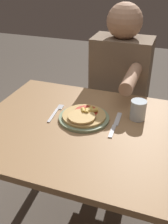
{
  "coord_description": "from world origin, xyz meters",
  "views": [
    {
      "loc": [
        0.35,
        -0.95,
        1.42
      ],
      "look_at": [
        -0.01,
        0.06,
        0.8
      ],
      "focal_mm": 42.0,
      "sensor_mm": 36.0,
      "label": 1
    }
  ],
  "objects_px": {
    "pizza": "(84,115)",
    "fork": "(56,112)",
    "person_diner": "(120,85)",
    "dining_table": "(82,149)",
    "knife": "(115,125)",
    "drinking_glass": "(138,110)",
    "plate": "(84,118)"
  },
  "relations": [
    {
      "from": "knife",
      "to": "dining_table",
      "type": "bearing_deg",
      "value": -158.99
    },
    {
      "from": "dining_table",
      "to": "person_diner",
      "type": "distance_m",
      "value": 0.6
    },
    {
      "from": "fork",
      "to": "drinking_glass",
      "type": "height_order",
      "value": "drinking_glass"
    },
    {
      "from": "plate",
      "to": "fork",
      "type": "height_order",
      "value": "plate"
    },
    {
      "from": "fork",
      "to": "knife",
      "type": "bearing_deg",
      "value": -3.27
    },
    {
      "from": "plate",
      "to": "person_diner",
      "type": "distance_m",
      "value": 0.54
    },
    {
      "from": "plate",
      "to": "drinking_glass",
      "type": "bearing_deg",
      "value": 20.8
    },
    {
      "from": "pizza",
      "to": "fork",
      "type": "xyz_separation_m",
      "value": [
        -0.16,
        0.02,
        -0.02
      ]
    },
    {
      "from": "knife",
      "to": "drinking_glass",
      "type": "distance_m",
      "value": 0.13
    },
    {
      "from": "plate",
      "to": "pizza",
      "type": "xyz_separation_m",
      "value": [
        0.0,
        -0.0,
        0.02
      ]
    },
    {
      "from": "pizza",
      "to": "fork",
      "type": "bearing_deg",
      "value": 173.06
    },
    {
      "from": "dining_table",
      "to": "plate",
      "type": "bearing_deg",
      "value": 99.19
    },
    {
      "from": "pizza",
      "to": "dining_table",
      "type": "bearing_deg",
      "value": -81.54
    },
    {
      "from": "knife",
      "to": "drinking_glass",
      "type": "xyz_separation_m",
      "value": [
        0.09,
        0.09,
        0.05
      ]
    },
    {
      "from": "knife",
      "to": "person_diner",
      "type": "xyz_separation_m",
      "value": [
        -0.09,
        0.54,
        -0.05
      ]
    },
    {
      "from": "pizza",
      "to": "fork",
      "type": "height_order",
      "value": "pizza"
    },
    {
      "from": "pizza",
      "to": "knife",
      "type": "distance_m",
      "value": 0.15
    },
    {
      "from": "dining_table",
      "to": "plate",
      "type": "height_order",
      "value": "plate"
    },
    {
      "from": "pizza",
      "to": "fork",
      "type": "relative_size",
      "value": 1.17
    },
    {
      "from": "dining_table",
      "to": "pizza",
      "type": "bearing_deg",
      "value": 98.46
    },
    {
      "from": "pizza",
      "to": "knife",
      "type": "height_order",
      "value": "pizza"
    },
    {
      "from": "drinking_glass",
      "to": "fork",
      "type": "bearing_deg",
      "value": -169.1
    },
    {
      "from": "plate",
      "to": "pizza",
      "type": "relative_size",
      "value": 1.17
    },
    {
      "from": "dining_table",
      "to": "fork",
      "type": "relative_size",
      "value": 5.54
    },
    {
      "from": "pizza",
      "to": "drinking_glass",
      "type": "bearing_deg",
      "value": 21.65
    },
    {
      "from": "pizza",
      "to": "person_diner",
      "type": "relative_size",
      "value": 0.17
    },
    {
      "from": "dining_table",
      "to": "fork",
      "type": "bearing_deg",
      "value": 155.88
    },
    {
      "from": "dining_table",
      "to": "knife",
      "type": "bearing_deg",
      "value": 21.01
    },
    {
      "from": "fork",
      "to": "person_diner",
      "type": "bearing_deg",
      "value": 67.67
    },
    {
      "from": "dining_table",
      "to": "person_diner",
      "type": "height_order",
      "value": "person_diner"
    },
    {
      "from": "knife",
      "to": "person_diner",
      "type": "height_order",
      "value": "person_diner"
    },
    {
      "from": "fork",
      "to": "knife",
      "type": "relative_size",
      "value": 0.8
    }
  ]
}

